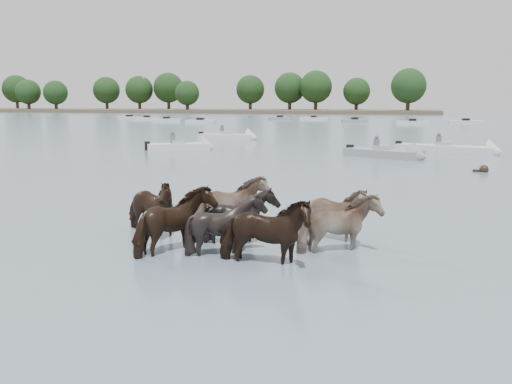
# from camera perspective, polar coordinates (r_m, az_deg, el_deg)

# --- Properties ---
(ground) EXTENTS (400.00, 400.00, 0.00)m
(ground) POSITION_cam_1_polar(r_m,az_deg,el_deg) (12.12, -2.05, -6.63)
(ground) COLOR #4E5F70
(ground) RESTS_ON ground
(shoreline) EXTENTS (160.00, 30.00, 1.00)m
(shoreline) POSITION_cam_1_polar(r_m,az_deg,el_deg) (177.13, -8.79, 8.17)
(shoreline) COLOR #4C4233
(shoreline) RESTS_ON ground
(pony_herd) EXTENTS (6.95, 4.24, 1.69)m
(pony_herd) POSITION_cam_1_polar(r_m,az_deg,el_deg) (12.97, -1.57, -3.05)
(pony_herd) COLOR black
(pony_herd) RESTS_ON ground
(swimming_pony) EXTENTS (0.72, 0.44, 0.44)m
(swimming_pony) POSITION_cam_1_polar(r_m,az_deg,el_deg) (28.68, 22.09, 2.10)
(swimming_pony) COLOR black
(swimming_pony) RESTS_ON ground
(motorboat_a) EXTENTS (4.81, 3.64, 1.92)m
(motorboat_a) POSITION_cam_1_polar(r_m,az_deg,el_deg) (38.90, -6.88, 4.59)
(motorboat_a) COLOR silver
(motorboat_a) RESTS_ON ground
(motorboat_b) EXTENTS (5.27, 3.66, 1.92)m
(motorboat_b) POSITION_cam_1_polar(r_m,az_deg,el_deg) (34.06, 13.90, 3.74)
(motorboat_b) COLOR gray
(motorboat_b) RESTS_ON ground
(motorboat_c) EXTENTS (6.85, 3.60, 1.92)m
(motorboat_c) POSITION_cam_1_polar(r_m,az_deg,el_deg) (38.49, 19.86, 4.05)
(motorboat_c) COLOR silver
(motorboat_c) RESTS_ON ground
(motorboat_f) EXTENTS (5.56, 1.87, 1.92)m
(motorboat_f) POSITION_cam_1_polar(r_m,az_deg,el_deg) (49.42, -2.20, 5.61)
(motorboat_f) COLOR silver
(motorboat_f) RESTS_ON ground
(distant_flotilla) EXTENTS (103.50, 26.74, 0.93)m
(distant_flotilla) POSITION_cam_1_polar(r_m,az_deg,el_deg) (87.09, 13.59, 6.93)
(distant_flotilla) COLOR silver
(distant_flotilla) RESTS_ON ground
(treeline) EXTENTS (151.64, 22.14, 12.39)m
(treeline) POSITION_cam_1_polar(r_m,az_deg,el_deg) (177.33, -8.73, 10.29)
(treeline) COLOR #382619
(treeline) RESTS_ON ground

